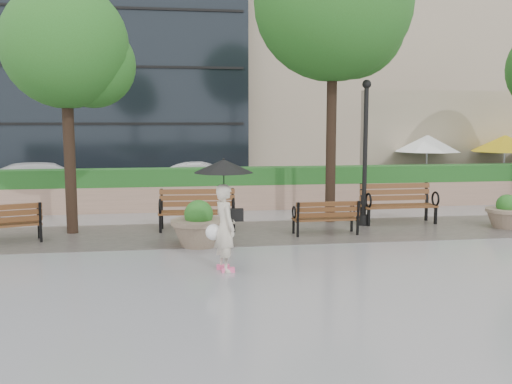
{
  "coord_description": "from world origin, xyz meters",
  "views": [
    {
      "loc": [
        -2.82,
        -11.2,
        2.86
      ],
      "look_at": [
        -0.77,
        2.61,
        1.1
      ],
      "focal_mm": 40.0,
      "sensor_mm": 36.0,
      "label": 1
    }
  ],
  "objects": [
    {
      "name": "patio_umb_yellow_a",
      "position": [
        9.55,
        8.57,
        1.99
      ],
      "size": [
        2.5,
        2.5,
        2.3
      ],
      "color": "black",
      "rests_on": "ground"
    },
    {
      "name": "planter_right",
      "position": [
        6.0,
        2.66,
        0.35
      ],
      "size": [
        1.08,
        1.08,
        0.9
      ],
      "color": "#7F6B56",
      "rests_on": "ground"
    },
    {
      "name": "planter_left",
      "position": [
        -2.23,
        1.63,
        0.42
      ],
      "size": [
        1.27,
        1.27,
        1.07
      ],
      "color": "#7F6B56",
      "rests_on": "ground"
    },
    {
      "name": "asphalt_street",
      "position": [
        0.0,
        11.0,
        0.0
      ],
      "size": [
        40.0,
        7.0,
        0.0
      ],
      "primitive_type": "cube",
      "color": "black",
      "rests_on": "ground"
    },
    {
      "name": "cobble_strip",
      "position": [
        0.0,
        3.0,
        0.01
      ],
      "size": [
        28.0,
        3.2,
        0.01
      ],
      "primitive_type": "cube",
      "color": "#383330",
      "rests_on": "ground"
    },
    {
      "name": "ground",
      "position": [
        0.0,
        0.0,
        0.0
      ],
      "size": [
        100.0,
        100.0,
        0.0
      ],
      "primitive_type": "plane",
      "color": "gray",
      "rests_on": "ground"
    },
    {
      "name": "lamppost",
      "position": [
        2.35,
        3.55,
        1.73
      ],
      "size": [
        0.28,
        0.28,
        3.93
      ],
      "color": "black",
      "rests_on": "ground"
    },
    {
      "name": "car_left",
      "position": [
        -7.14,
        9.69,
        0.7
      ],
      "size": [
        5.13,
        3.09,
        1.39
      ],
      "primitive_type": "imported",
      "rotation": [
        0.0,
        0.0,
        1.82
      ],
      "color": "white",
      "rests_on": "ground"
    },
    {
      "name": "bench_3",
      "position": [
        3.4,
        3.7,
        0.33
      ],
      "size": [
        2.06,
        0.84,
        1.1
      ],
      "rotation": [
        0.0,
        0.0,
        0.01
      ],
      "color": "brown",
      "rests_on": "ground"
    },
    {
      "name": "pedestrian",
      "position": [
        -1.85,
        -0.56,
        1.29
      ],
      "size": [
        1.16,
        1.16,
        2.12
      ],
      "rotation": [
        0.0,
        0.0,
        1.87
      ],
      "color": "beige",
      "rests_on": "ground"
    },
    {
      "name": "bldg_stone",
      "position": [
        10.0,
        23.0,
        10.0
      ],
      "size": [
        18.0,
        10.0,
        20.0
      ],
      "primitive_type": "cube",
      "color": "tan",
      "rests_on": "ground"
    },
    {
      "name": "bench_1",
      "position": [
        -2.18,
        3.51,
        0.31
      ],
      "size": [
        2.02,
        0.91,
        1.06
      ],
      "rotation": [
        0.0,
        0.0,
        -0.06
      ],
      "color": "brown",
      "rests_on": "ground"
    },
    {
      "name": "cafe_wall",
      "position": [
        9.5,
        10.0,
        2.0
      ],
      "size": [
        10.0,
        0.6,
        4.0
      ],
      "primitive_type": "cube",
      "color": "tan",
      "rests_on": "ground"
    },
    {
      "name": "bench_2",
      "position": [
        0.98,
        2.49,
        0.26
      ],
      "size": [
        1.64,
        0.68,
        0.87
      ],
      "rotation": [
        0.0,
        0.0,
        3.16
      ],
      "color": "brown",
      "rests_on": "ground"
    },
    {
      "name": "tree_1",
      "position": [
        1.75,
        4.33,
        5.93
      ],
      "size": [
        4.34,
        4.34,
        8.25
      ],
      "color": "black",
      "rests_on": "ground"
    },
    {
      "name": "tree_0",
      "position": [
        -5.2,
        3.7,
        4.55
      ],
      "size": [
        3.22,
        3.08,
        6.22
      ],
      "color": "black",
      "rests_on": "ground"
    },
    {
      "name": "car_right",
      "position": [
        -1.62,
        10.57,
        0.63
      ],
      "size": [
        3.94,
        1.77,
        1.25
      ],
      "primitive_type": "imported",
      "rotation": [
        0.0,
        0.0,
        1.45
      ],
      "color": "white",
      "rests_on": "ground"
    },
    {
      "name": "patio_umb_white",
      "position": [
        6.66,
        8.98,
        1.99
      ],
      "size": [
        2.5,
        2.5,
        2.3
      ],
      "color": "black",
      "rests_on": "ground"
    },
    {
      "name": "cafe_hedge",
      "position": [
        9.0,
        7.8,
        0.45
      ],
      "size": [
        8.0,
        0.5,
        0.9
      ],
      "primitive_type": "cube",
      "color": "#1E4C19",
      "rests_on": "ground"
    },
    {
      "name": "hedge_wall",
      "position": [
        0.0,
        7.0,
        0.66
      ],
      "size": [
        24.0,
        0.8,
        1.35
      ],
      "color": "tan",
      "rests_on": "ground"
    },
    {
      "name": "bench_0",
      "position": [
        -6.77,
        2.54,
        0.28
      ],
      "size": [
        1.89,
        1.2,
        0.95
      ],
      "rotation": [
        0.0,
        0.0,
        3.45
      ],
      "color": "brown",
      "rests_on": "ground"
    }
  ]
}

